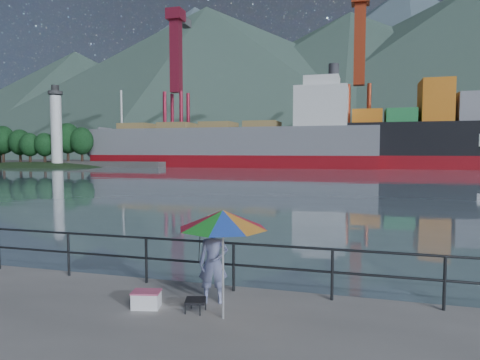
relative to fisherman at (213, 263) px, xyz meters
name	(u,v)px	position (x,y,z in m)	size (l,w,h in m)	color
harbor_water	(342,160)	(-2.82, 129.04, -0.77)	(500.00, 280.00, 0.00)	slate
far_dock	(381,163)	(7.18, 92.04, -0.77)	(200.00, 40.00, 0.40)	#514F4C
guardrail	(106,256)	(-2.82, 0.74, -0.25)	(22.00, 0.06, 1.03)	#2D3033
mountains	(437,78)	(36.00, 206.78, 34.78)	(600.00, 332.80, 80.00)	#385147
lighthouse_islet	(35,164)	(-57.79, 61.03, -0.51)	(48.00, 26.40, 19.20)	#263F1E
fisherman	(213,263)	(0.00, 0.00, 0.00)	(0.56, 0.37, 1.54)	navy
beach_umbrella	(223,220)	(0.42, -0.71, 0.96)	(1.59, 1.59, 1.90)	white
folding_stool	(196,305)	(-0.15, -0.57, -0.64)	(0.44, 0.44, 0.23)	black
cooler_bag	(146,300)	(-1.10, -0.61, -0.63)	(0.50, 0.33, 0.29)	white
fishing_rod	(200,285)	(-0.64, 0.92, -0.77)	(0.02, 0.02, 2.02)	black
bulk_carrier	(239,144)	(-19.37, 69.96, 3.32)	(54.12, 9.37, 14.50)	maroon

